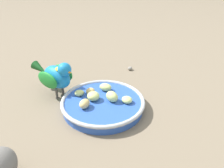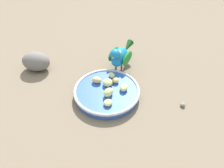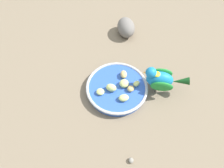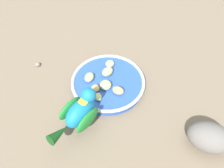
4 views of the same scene
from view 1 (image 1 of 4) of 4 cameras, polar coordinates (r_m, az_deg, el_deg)
ground_plane at (r=0.69m, az=-1.87°, el=-4.80°), size 4.00×4.00×0.00m
feeding_bowl at (r=0.67m, az=-2.15°, el=-4.63°), size 0.23×0.23×0.03m
apple_piece_0 at (r=0.69m, az=-5.02°, el=-1.66°), size 0.03×0.03×0.02m
apple_piece_1 at (r=0.64m, az=-6.40°, el=-4.59°), size 0.03×0.04×0.02m
apple_piece_2 at (r=0.71m, az=-1.58°, el=-0.73°), size 0.04×0.03×0.02m
apple_piece_3 at (r=0.65m, az=3.51°, el=-3.68°), size 0.04×0.04×0.02m
apple_piece_4 at (r=0.66m, az=-0.01°, el=-2.92°), size 0.05×0.05×0.03m
apple_piece_5 at (r=0.68m, az=-7.67°, el=-2.27°), size 0.03×0.03×0.02m
apple_piece_6 at (r=0.66m, az=-4.37°, el=-2.80°), size 0.04×0.04×0.02m
parrot at (r=0.72m, az=-12.87°, el=1.97°), size 0.15×0.11×0.12m
pebble_0 at (r=0.88m, az=4.23°, el=3.65°), size 0.02×0.02×0.01m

